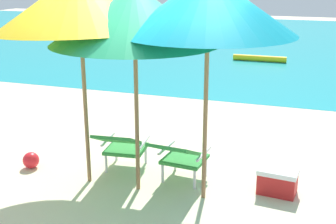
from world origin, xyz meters
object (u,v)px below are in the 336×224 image
at_px(beach_umbrella_center, 135,15).
at_px(beach_umbrella_right, 208,4).
at_px(swim_buoy, 260,58).
at_px(lounge_chair_left, 122,145).
at_px(lounge_chair_right, 180,155).
at_px(beach_umbrella_left, 79,2).
at_px(cooler_box, 278,181).
at_px(beach_ball, 31,160).

xyz_separation_m(beach_umbrella_center, beach_umbrella_right, (0.83, 0.04, 0.13)).
height_order(swim_buoy, lounge_chair_left, lounge_chair_left).
relative_size(lounge_chair_right, beach_umbrella_left, 0.33).
xyz_separation_m(lounge_chair_left, cooler_box, (2.03, 0.08, -0.24)).
relative_size(swim_buoy, beach_umbrella_right, 0.59).
relative_size(lounge_chair_right, beach_ball, 4.08).
bearing_deg(beach_ball, beach_umbrella_left, -6.29).
bearing_deg(beach_umbrella_center, beach_umbrella_left, 179.63).
distance_m(lounge_chair_left, beach_umbrella_left, 1.92).
distance_m(lounge_chair_right, beach_umbrella_right, 1.92).
relative_size(lounge_chair_left, beach_umbrella_left, 0.34).
height_order(beach_umbrella_left, beach_umbrella_center, beach_umbrella_left).
bearing_deg(beach_ball, cooler_box, 5.66).
xyz_separation_m(beach_umbrella_right, beach_ball, (-2.48, 0.07, -2.16)).
height_order(beach_umbrella_center, beach_umbrella_right, beach_umbrella_right).
height_order(swim_buoy, beach_umbrella_left, beach_umbrella_left).
bearing_deg(lounge_chair_left, beach_umbrella_left, -130.93).
xyz_separation_m(lounge_chair_left, beach_umbrella_center, (0.38, -0.36, 1.73)).
height_order(beach_ball, cooler_box, cooler_box).
distance_m(beach_umbrella_center, cooler_box, 2.62).
distance_m(lounge_chair_right, beach_umbrella_left, 2.20).
height_order(swim_buoy, lounge_chair_right, lounge_chair_right).
bearing_deg(beach_umbrella_left, swim_buoy, 83.55).
bearing_deg(beach_umbrella_left, lounge_chair_left, 49.07).
xyz_separation_m(swim_buoy, beach_umbrella_center, (-0.32, -8.95, 2.04)).
bearing_deg(beach_umbrella_left, beach_umbrella_right, 1.42).
bearing_deg(swim_buoy, beach_umbrella_right, -86.75).
bearing_deg(swim_buoy, lounge_chair_left, -94.66).
bearing_deg(lounge_chair_left, lounge_chair_right, -5.56).
distance_m(swim_buoy, lounge_chair_right, 8.67).
distance_m(swim_buoy, beach_umbrella_center, 9.18).
relative_size(beach_ball, cooler_box, 0.45).
bearing_deg(lounge_chair_right, beach_ball, -175.31).
distance_m(swim_buoy, beach_umbrella_right, 9.18).
bearing_deg(beach_ball, beach_umbrella_right, -1.58).
xyz_separation_m(lounge_chair_left, beach_umbrella_left, (-0.31, -0.36, 1.86)).
distance_m(beach_umbrella_center, beach_ball, 2.61).
bearing_deg(cooler_box, beach_umbrella_center, -165.21).
distance_m(swim_buoy, beach_ball, 9.05).
distance_m(beach_umbrella_center, beach_umbrella_right, 0.84).
distance_m(lounge_chair_left, cooler_box, 2.05).
relative_size(lounge_chair_left, beach_umbrella_right, 0.34).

